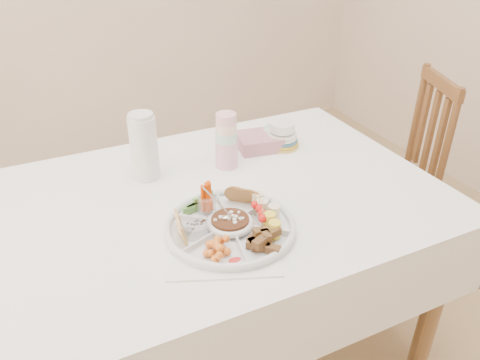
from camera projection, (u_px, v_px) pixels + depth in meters
name	position (u px, v px, depth m)	size (l,w,h in m)	color
floor	(218.00, 350.00, 1.93)	(4.00, 4.00, 0.00)	tan
dining_table	(215.00, 282.00, 1.74)	(1.52, 1.02, 0.76)	white
chair	(388.00, 172.00, 2.25)	(0.40, 0.40, 0.96)	brown
party_tray	(230.00, 225.00, 1.37)	(0.38, 0.38, 0.04)	silver
bean_dip	(230.00, 223.00, 1.37)	(0.11, 0.11, 0.04)	black
tortillas	(241.00, 196.00, 1.47)	(0.10, 0.10, 0.06)	#986529
carrot_cucumber	(200.00, 196.00, 1.43)	(0.11, 0.11, 0.10)	#CE3C00
pita_raisins	(186.00, 226.00, 1.33)	(0.12, 0.12, 0.06)	#EBAA73
cherries	(217.00, 248.00, 1.26)	(0.10, 0.10, 0.04)	orange
granola_chunks	(263.00, 240.00, 1.29)	(0.10, 0.10, 0.05)	#4C361A
banana_tomato	(272.00, 208.00, 1.38)	(0.12, 0.12, 0.09)	#E4C56A
cup_stack	(226.00, 138.00, 1.67)	(0.08, 0.08, 0.22)	#B4C2A9
thermos	(144.00, 146.00, 1.60)	(0.09, 0.09, 0.24)	silver
flower_bowl	(277.00, 132.00, 1.89)	(0.11, 0.11, 0.08)	#93B0A0
napkin_stack	(259.00, 141.00, 1.84)	(0.16, 0.14, 0.05)	#B47682
plate_stack	(282.00, 136.00, 1.85)	(0.14, 0.14, 0.09)	gold
placemat	(224.00, 266.00, 1.24)	(0.30, 0.10, 0.01)	white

